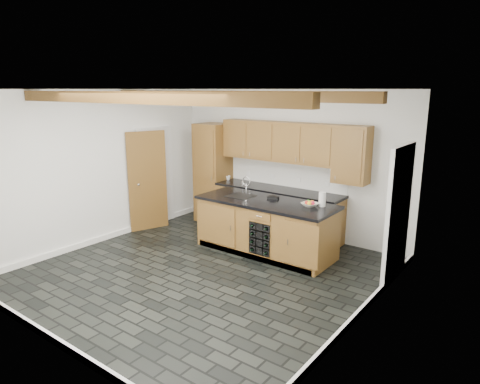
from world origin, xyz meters
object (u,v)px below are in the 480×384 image
object	(u,v)px
kitchen_scale	(273,197)
fruit_bowl	(310,205)
island	(265,227)
paper_towel	(322,199)

from	to	relation	value
kitchen_scale	fruit_bowl	bearing A→B (deg)	-19.13
island	paper_towel	world-z (taller)	paper_towel
fruit_bowl	paper_towel	bearing A→B (deg)	41.85
island	kitchen_scale	xyz separation A→B (m)	(0.01, 0.21, 0.49)
kitchen_scale	paper_towel	xyz separation A→B (m)	(0.91, 0.06, 0.09)
island	paper_towel	size ratio (longest dim) A/B	10.36
island	paper_towel	xyz separation A→B (m)	(0.92, 0.27, 0.58)
island	kitchen_scale	bearing A→B (deg)	86.08
paper_towel	fruit_bowl	bearing A→B (deg)	-138.15
island	kitchen_scale	size ratio (longest dim) A/B	11.67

